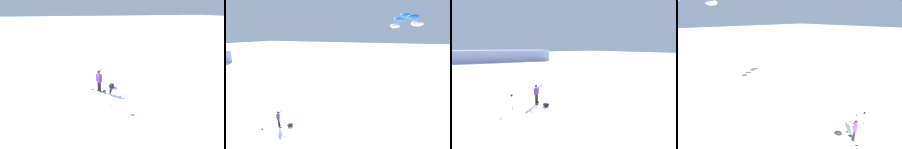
{
  "view_description": "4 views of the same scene",
  "coord_description": "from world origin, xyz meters",
  "views": [
    {
      "loc": [
        1.26,
        9.4,
        5.43
      ],
      "look_at": [
        -1.32,
        -0.14,
        1.26
      ],
      "focal_mm": 24.53,
      "sensor_mm": 36.0,
      "label": 1
    },
    {
      "loc": [
        -10.01,
        9.19,
        8.58
      ],
      "look_at": [
        -5.5,
        -2.86,
        5.02
      ],
      "focal_mm": 23.11,
      "sensor_mm": 36.0,
      "label": 2
    },
    {
      "loc": [
        -12.02,
        4.71,
        4.63
      ],
      "look_at": [
        -2.99,
        -1.23,
        2.76
      ],
      "focal_mm": 24.97,
      "sensor_mm": 36.0,
      "label": 3
    },
    {
      "loc": [
        3.46,
        -9.9,
        8.35
      ],
      "look_at": [
        -4.78,
        -2.39,
        4.37
      ],
      "focal_mm": 25.87,
      "sensor_mm": 36.0,
      "label": 4
    }
  ],
  "objects": [
    {
      "name": "snowboard",
      "position": [
        -0.53,
        -0.2,
        0.02
      ],
      "size": [
        1.52,
        1.07,
        0.1
      ],
      "color": "beige",
      "rests_on": "ground_plane"
    },
    {
      "name": "snowboarder",
      "position": [
        -0.4,
        -0.2,
        1.0
      ],
      "size": [
        0.58,
        0.68,
        1.67
      ],
      "color": "black",
      "rests_on": "ground_plane"
    },
    {
      "name": "gear_bag_large",
      "position": [
        -1.39,
        -0.57,
        0.16
      ],
      "size": [
        0.68,
        0.68,
        0.31
      ],
      "color": "black",
      "rests_on": "ground_plane"
    },
    {
      "name": "traction_kite",
      "position": [
        -10.9,
        -6.38,
        9.86
      ],
      "size": [
        2.98,
        4.12,
        1.25
      ],
      "color": "white"
    },
    {
      "name": "ground_plane",
      "position": [
        0.0,
        0.0,
        0.0
      ],
      "size": [
        300.0,
        300.0,
        0.0
      ],
      "primitive_type": "plane",
      "color": "white"
    },
    {
      "name": "camera_tripod",
      "position": [
        -0.68,
        1.89,
        0.89
      ],
      "size": [
        0.74,
        0.57,
        1.24
      ],
      "color": "#262628",
      "rests_on": "ground_plane"
    }
  ]
}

